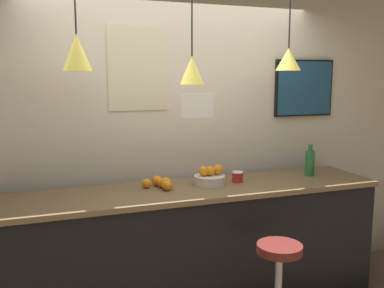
{
  "coord_description": "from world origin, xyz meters",
  "views": [
    {
      "loc": [
        -1.11,
        -2.33,
        1.89
      ],
      "look_at": [
        0.0,
        0.76,
        1.37
      ],
      "focal_mm": 40.0,
      "sensor_mm": 36.0,
      "label": 1
    }
  ],
  "objects_px": {
    "fruit_bowl": "(210,177)",
    "spread_jar": "(237,177)",
    "juice_bottle": "(310,162)",
    "bar_stool": "(278,280)",
    "mounted_tv": "(304,88)"
  },
  "relations": [
    {
      "from": "fruit_bowl",
      "to": "juice_bottle",
      "type": "distance_m",
      "value": 0.95
    },
    {
      "from": "bar_stool",
      "to": "fruit_bowl",
      "type": "distance_m",
      "value": 0.95
    },
    {
      "from": "bar_stool",
      "to": "spread_jar",
      "type": "bearing_deg",
      "value": 90.59
    },
    {
      "from": "spread_jar",
      "to": "juice_bottle",
      "type": "bearing_deg",
      "value": 0.0
    },
    {
      "from": "juice_bottle",
      "to": "spread_jar",
      "type": "bearing_deg",
      "value": 180.0
    },
    {
      "from": "fruit_bowl",
      "to": "mounted_tv",
      "type": "height_order",
      "value": "mounted_tv"
    },
    {
      "from": "bar_stool",
      "to": "juice_bottle",
      "type": "xyz_separation_m",
      "value": [
        0.7,
        0.67,
        0.67
      ]
    },
    {
      "from": "fruit_bowl",
      "to": "mounted_tv",
      "type": "xyz_separation_m",
      "value": [
        1.1,
        0.35,
        0.7
      ]
    },
    {
      "from": "bar_stool",
      "to": "fruit_bowl",
      "type": "bearing_deg",
      "value": 110.61
    },
    {
      "from": "bar_stool",
      "to": "juice_bottle",
      "type": "bearing_deg",
      "value": 44.05
    },
    {
      "from": "fruit_bowl",
      "to": "spread_jar",
      "type": "height_order",
      "value": "fruit_bowl"
    },
    {
      "from": "juice_bottle",
      "to": "spread_jar",
      "type": "xyz_separation_m",
      "value": [
        -0.7,
        0.0,
        -0.07
      ]
    },
    {
      "from": "fruit_bowl",
      "to": "juice_bottle",
      "type": "xyz_separation_m",
      "value": [
        0.95,
        -0.0,
        0.06
      ]
    },
    {
      "from": "juice_bottle",
      "to": "bar_stool",
      "type": "bearing_deg",
      "value": -135.95
    },
    {
      "from": "bar_stool",
      "to": "fruit_bowl",
      "type": "relative_size",
      "value": 2.91
    }
  ]
}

